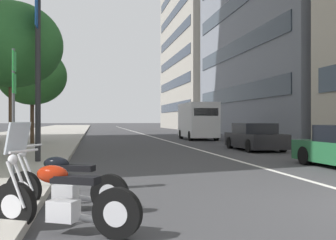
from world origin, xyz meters
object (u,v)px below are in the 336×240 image
Objects in this scene: motorcycle_second_in_row at (61,200)px; street_lamp_with_banners at (50,1)px; parking_sign_by_curb at (14,101)px; street_tree_by_lamp_post at (12,45)px; delivery_van_ahead at (198,120)px; car_lead_in_lane at (255,138)px; motorcycle_nearest_camera at (64,186)px; street_tree_near_plaza_corner at (32,76)px.

street_lamp_with_banners reaches higher than motorcycle_second_in_row.
street_tree_by_lamp_post reaches higher than parking_sign_by_curb.
car_lead_in_lane is at bearing -179.19° from delivery_van_ahead.
car_lead_in_lane is 14.38m from parking_sign_by_curb.
parking_sign_by_curb is (-10.66, 9.58, 1.27)m from car_lead_in_lane.
parking_sign_by_curb is (-21.91, 9.56, 0.40)m from delivery_van_ahead.
street_tree_near_plaza_corner is (17.52, 3.02, 3.66)m from motorcycle_nearest_camera.
street_tree_near_plaza_corner reaches higher than motorcycle_second_in_row.
motorcycle_second_in_row is at bearing -173.15° from street_lamp_with_banners.
motorcycle_nearest_camera is 8.64m from street_lamp_with_banners.
motorcycle_second_in_row reaches higher than car_lead_in_lane.
motorcycle_nearest_camera is at bearing -170.22° from street_tree_near_plaza_corner.
motorcycle_nearest_camera is 0.36× the size of street_tree_by_lamp_post.
motorcycle_second_in_row reaches higher than motorcycle_nearest_camera.
street_lamp_with_banners is at bearing 151.11° from delivery_van_ahead.
street_tree_near_plaza_corner reaches higher than parking_sign_by_curb.
street_lamp_with_banners is (8.37, 1.01, 5.03)m from motorcycle_second_in_row.
street_lamp_with_banners is at bearing -168.94° from street_tree_near_plaza_corner.
street_tree_by_lamp_post is (1.75, 1.53, -1.20)m from street_lamp_with_banners.
motorcycle_second_in_row is at bearing -165.95° from street_tree_by_lamp_post.
street_tree_by_lamp_post is at bearing 144.27° from delivery_van_ahead.
street_tree_by_lamp_post reaches higher than motorcycle_nearest_camera.
motorcycle_nearest_camera is (1.44, 0.05, -0.03)m from motorcycle_second_in_row.
motorcycle_second_in_row is 3.54m from parking_sign_by_curb.
motorcycle_nearest_camera is at bearing -60.44° from motorcycle_second_in_row.
street_tree_by_lamp_post is (-3.55, 10.96, 3.65)m from car_lead_in_lane.
car_lead_in_lane is 0.82× the size of delivery_van_ahead.
parking_sign_by_curb is (3.01, 1.15, 1.46)m from motorcycle_second_in_row.
delivery_van_ahead is at bearing -29.62° from street_lamp_with_banners.
street_tree_by_lamp_post is 8.86m from street_tree_near_plaza_corner.
motorcycle_nearest_camera is at bearing -145.16° from parking_sign_by_curb.
street_tree_near_plaza_corner is at bearing 6.88° from parking_sign_by_curb.
delivery_van_ahead reaches higher than motorcycle_nearest_camera.
car_lead_in_lane is 11.28m from delivery_van_ahead.
street_tree_near_plaza_corner is at bearing -56.53° from motorcycle_nearest_camera.
delivery_van_ahead is 18.62m from street_tree_by_lamp_post.
motorcycle_second_in_row is 11.12m from street_tree_by_lamp_post.
street_tree_by_lamp_post reaches higher than delivery_van_ahead.
motorcycle_nearest_camera is 14.89m from car_lead_in_lane.
parking_sign_by_curb is at bearing -173.12° from street_tree_near_plaza_corner.
street_tree_by_lamp_post reaches higher than street_tree_near_plaza_corner.
street_tree_near_plaza_corner is (-5.96, 11.48, 2.57)m from delivery_van_ahead.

